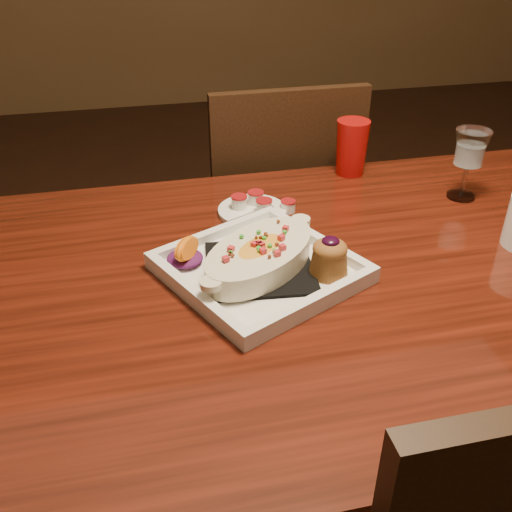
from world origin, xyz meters
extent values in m
cube|color=maroon|center=(0.00, 0.00, 0.73)|extent=(1.50, 0.90, 0.04)
cylinder|color=black|center=(-0.67, 0.37, 0.35)|extent=(0.07, 0.07, 0.71)
cube|color=black|center=(0.00, 0.70, 0.45)|extent=(0.42, 0.42, 0.04)
cylinder|color=black|center=(0.17, 0.87, 0.23)|extent=(0.04, 0.04, 0.45)
cylinder|color=black|center=(-0.17, 0.87, 0.23)|extent=(0.04, 0.04, 0.45)
cylinder|color=black|center=(0.17, 0.53, 0.23)|extent=(0.04, 0.04, 0.45)
cylinder|color=black|center=(-0.17, 0.53, 0.23)|extent=(0.04, 0.04, 0.45)
cube|color=black|center=(0.00, 0.51, 0.70)|extent=(0.40, 0.03, 0.46)
cube|color=white|center=(-0.19, 0.02, 0.76)|extent=(0.39, 0.39, 0.01)
cube|color=black|center=(-0.19, 0.02, 0.77)|extent=(0.20, 0.20, 0.01)
ellipsoid|color=gold|center=(-0.19, 0.02, 0.79)|extent=(0.24, 0.22, 0.04)
ellipsoid|color=#561356|center=(-0.32, 0.07, 0.77)|extent=(0.07, 0.07, 0.02)
cone|color=brown|center=(-0.08, -0.02, 0.79)|extent=(0.07, 0.07, 0.05)
ellipsoid|color=brown|center=(-0.08, -0.02, 0.81)|extent=(0.06, 0.06, 0.03)
ellipsoid|color=black|center=(-0.08, -0.02, 0.83)|extent=(0.03, 0.03, 0.01)
cylinder|color=silver|center=(0.32, 0.22, 0.75)|extent=(0.06, 0.06, 0.01)
cylinder|color=silver|center=(0.32, 0.22, 0.79)|extent=(0.01, 0.01, 0.07)
cone|color=silver|center=(0.32, 0.22, 0.86)|extent=(0.07, 0.07, 0.08)
cylinder|color=white|center=(-0.15, 0.25, 0.76)|extent=(0.15, 0.15, 0.01)
cylinder|color=white|center=(-0.18, 0.26, 0.77)|extent=(0.03, 0.03, 0.02)
cylinder|color=#B2161A|center=(-0.18, 0.26, 0.79)|extent=(0.04, 0.04, 0.00)
cylinder|color=white|center=(-0.14, 0.27, 0.77)|extent=(0.03, 0.03, 0.02)
cylinder|color=#B2161A|center=(-0.14, 0.27, 0.79)|extent=(0.04, 0.04, 0.00)
cylinder|color=white|center=(-0.13, 0.23, 0.77)|extent=(0.03, 0.03, 0.02)
cylinder|color=#B2161A|center=(-0.13, 0.23, 0.79)|extent=(0.04, 0.04, 0.00)
cylinder|color=white|center=(-0.08, 0.24, 0.76)|extent=(0.03, 0.03, 0.02)
cylinder|color=#B2161A|center=(-0.08, 0.24, 0.77)|extent=(0.03, 0.03, 0.00)
cone|color=#B60E0D|center=(0.12, 0.40, 0.82)|extent=(0.08, 0.08, 0.13)
camera|label=1|loc=(-0.38, -0.80, 1.31)|focal=40.00mm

